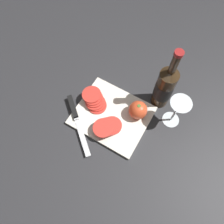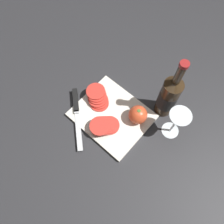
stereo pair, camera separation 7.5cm
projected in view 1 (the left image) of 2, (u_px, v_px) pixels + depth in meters
name	position (u px, v px, depth m)	size (l,w,h in m)	color
ground_plane	(107.00, 111.00, 0.99)	(3.00, 3.00, 0.00)	#28282B
cutting_board	(112.00, 116.00, 0.97)	(0.32, 0.27, 0.02)	silver
wine_bottle	(164.00, 87.00, 0.90)	(0.08, 0.08, 0.34)	#332314
wine_glass	(178.00, 108.00, 0.86)	(0.08, 0.08, 0.17)	silver
whole_tomato	(138.00, 110.00, 0.93)	(0.08, 0.08, 0.08)	#DB4C28
knife	(75.00, 113.00, 0.96)	(0.24, 0.20, 0.01)	silver
tomato_slice_stack_near	(94.00, 100.00, 0.97)	(0.12, 0.11, 0.04)	red
tomato_slice_stack_far	(108.00, 127.00, 0.92)	(0.11, 0.12, 0.04)	red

